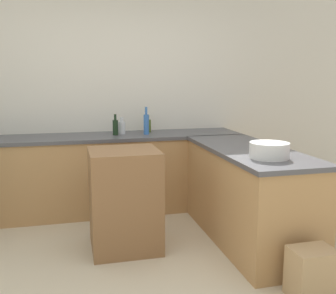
{
  "coord_description": "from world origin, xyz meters",
  "views": [
    {
      "loc": [
        -0.53,
        -2.75,
        1.55
      ],
      "look_at": [
        0.3,
        0.55,
        0.94
      ],
      "focal_mm": 42.0,
      "sensor_mm": 36.0,
      "label": 1
    }
  ],
  "objects_px": {
    "olive_oil_bottle": "(148,125)",
    "vinegar_bottle_clear": "(122,127)",
    "paper_bag": "(312,273)",
    "wine_bottle_dark": "(115,127)",
    "water_bottle_blue": "(146,124)",
    "island_table": "(125,200)",
    "mixing_bowl": "(269,150)"
  },
  "relations": [
    {
      "from": "olive_oil_bottle",
      "to": "water_bottle_blue",
      "type": "xyz_separation_m",
      "value": [
        -0.05,
        -0.17,
        0.04
      ]
    },
    {
      "from": "island_table",
      "to": "paper_bag",
      "type": "xyz_separation_m",
      "value": [
        1.16,
        -1.15,
        -0.28
      ]
    },
    {
      "from": "island_table",
      "to": "water_bottle_blue",
      "type": "distance_m",
      "value": 1.24
    },
    {
      "from": "vinegar_bottle_clear",
      "to": "paper_bag",
      "type": "xyz_separation_m",
      "value": [
        1.03,
        -2.29,
        -0.79
      ]
    },
    {
      "from": "water_bottle_blue",
      "to": "paper_bag",
      "type": "distance_m",
      "value": 2.45
    },
    {
      "from": "wine_bottle_dark",
      "to": "mixing_bowl",
      "type": "bearing_deg",
      "value": -56.39
    },
    {
      "from": "mixing_bowl",
      "to": "wine_bottle_dark",
      "type": "bearing_deg",
      "value": 123.61
    },
    {
      "from": "island_table",
      "to": "paper_bag",
      "type": "height_order",
      "value": "island_table"
    },
    {
      "from": "mixing_bowl",
      "to": "vinegar_bottle_clear",
      "type": "height_order",
      "value": "vinegar_bottle_clear"
    },
    {
      "from": "olive_oil_bottle",
      "to": "water_bottle_blue",
      "type": "distance_m",
      "value": 0.18
    },
    {
      "from": "wine_bottle_dark",
      "to": "olive_oil_bottle",
      "type": "relative_size",
      "value": 1.14
    },
    {
      "from": "water_bottle_blue",
      "to": "vinegar_bottle_clear",
      "type": "relative_size",
      "value": 1.64
    },
    {
      "from": "water_bottle_blue",
      "to": "vinegar_bottle_clear",
      "type": "height_order",
      "value": "water_bottle_blue"
    },
    {
      "from": "olive_oil_bottle",
      "to": "water_bottle_blue",
      "type": "height_order",
      "value": "water_bottle_blue"
    },
    {
      "from": "mixing_bowl",
      "to": "vinegar_bottle_clear",
      "type": "xyz_separation_m",
      "value": [
        -0.98,
        1.69,
        0.01
      ]
    },
    {
      "from": "island_table",
      "to": "olive_oil_bottle",
      "type": "distance_m",
      "value": 1.38
    },
    {
      "from": "water_bottle_blue",
      "to": "paper_bag",
      "type": "bearing_deg",
      "value": -70.72
    },
    {
      "from": "paper_bag",
      "to": "olive_oil_bottle",
      "type": "bearing_deg",
      "value": 106.78
    },
    {
      "from": "mixing_bowl",
      "to": "water_bottle_blue",
      "type": "relative_size",
      "value": 1.02
    },
    {
      "from": "water_bottle_blue",
      "to": "vinegar_bottle_clear",
      "type": "distance_m",
      "value": 0.3
    },
    {
      "from": "paper_bag",
      "to": "vinegar_bottle_clear",
      "type": "bearing_deg",
      "value": 114.2
    },
    {
      "from": "island_table",
      "to": "mixing_bowl",
      "type": "distance_m",
      "value": 1.34
    },
    {
      "from": "wine_bottle_dark",
      "to": "water_bottle_blue",
      "type": "bearing_deg",
      "value": -3.99
    },
    {
      "from": "island_table",
      "to": "olive_oil_bottle",
      "type": "bearing_deg",
      "value": 69.1
    },
    {
      "from": "wine_bottle_dark",
      "to": "olive_oil_bottle",
      "type": "bearing_deg",
      "value": 19.8
    },
    {
      "from": "island_table",
      "to": "paper_bag",
      "type": "distance_m",
      "value": 1.66
    },
    {
      "from": "olive_oil_bottle",
      "to": "vinegar_bottle_clear",
      "type": "xyz_separation_m",
      "value": [
        -0.32,
        -0.06,
        -0.01
      ]
    },
    {
      "from": "paper_bag",
      "to": "wine_bottle_dark",
      "type": "bearing_deg",
      "value": 116.86
    },
    {
      "from": "vinegar_bottle_clear",
      "to": "wine_bottle_dark",
      "type": "bearing_deg",
      "value": -133.04
    },
    {
      "from": "vinegar_bottle_clear",
      "to": "mixing_bowl",
      "type": "bearing_deg",
      "value": -59.91
    },
    {
      "from": "island_table",
      "to": "water_bottle_blue",
      "type": "relative_size",
      "value": 2.91
    },
    {
      "from": "paper_bag",
      "to": "mixing_bowl",
      "type": "bearing_deg",
      "value": 94.66
    }
  ]
}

